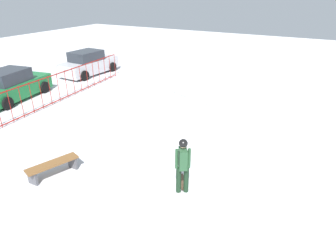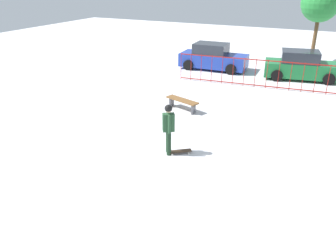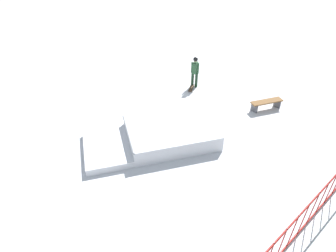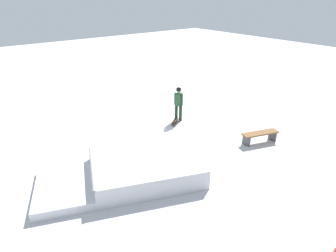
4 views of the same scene
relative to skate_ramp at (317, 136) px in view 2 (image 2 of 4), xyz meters
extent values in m
plane|color=silver|center=(-1.50, -1.07, -0.32)|extent=(60.00, 60.00, 0.00)
cube|color=silver|center=(-0.45, 0.18, 0.03)|extent=(4.30, 3.74, 0.70)
cylinder|color=black|center=(-4.32, -2.95, 0.09)|extent=(0.15, 0.15, 0.82)
cylinder|color=black|center=(-4.44, -2.77, 0.09)|extent=(0.15, 0.15, 0.82)
cube|color=#264C2D|center=(-4.38, -2.86, 0.80)|extent=(0.44, 0.39, 0.60)
cylinder|color=#264C2D|center=(-4.29, -3.01, 0.80)|extent=(0.09, 0.09, 0.60)
cylinder|color=#264C2D|center=(-4.48, -2.72, 0.80)|extent=(0.09, 0.09, 0.60)
sphere|color=tan|center=(-4.38, -2.86, 1.25)|extent=(0.22, 0.22, 0.22)
sphere|color=black|center=(-4.38, -2.86, 1.28)|extent=(0.25, 0.25, 0.25)
cube|color=#3F2D1E|center=(-4.05, -2.70, -0.23)|extent=(0.76, 0.65, 0.02)
cylinder|color=silver|center=(-4.20, -2.96, -0.29)|extent=(0.06, 0.06, 0.06)
cylinder|color=silver|center=(-4.34, -2.78, -0.29)|extent=(0.06, 0.06, 0.06)
cylinder|color=silver|center=(-3.76, -2.62, -0.29)|extent=(0.06, 0.06, 0.06)
cylinder|color=silver|center=(-3.90, -2.44, -0.29)|extent=(0.06, 0.06, 0.06)
cylinder|color=maroon|center=(-1.50, 6.03, 1.13)|extent=(12.32, 1.13, 0.05)
cylinder|color=maroon|center=(-1.50, 6.03, -0.22)|extent=(12.32, 1.13, 0.05)
cylinder|color=maroon|center=(-7.66, 5.50, 0.43)|extent=(0.03, 0.03, 1.50)
cylinder|color=maroon|center=(-7.07, 5.55, 0.43)|extent=(0.03, 0.03, 1.50)
cylinder|color=maroon|center=(-6.48, 5.60, 0.43)|extent=(0.03, 0.03, 1.50)
cylinder|color=maroon|center=(-5.90, 5.65, 0.43)|extent=(0.03, 0.03, 1.50)
cylinder|color=maroon|center=(-5.31, 5.70, 0.43)|extent=(0.03, 0.03, 1.50)
cylinder|color=maroon|center=(-4.72, 5.75, 0.43)|extent=(0.03, 0.03, 1.50)
cylinder|color=maroon|center=(-4.14, 5.80, 0.43)|extent=(0.03, 0.03, 1.50)
cylinder|color=maroon|center=(-3.55, 5.86, 0.43)|extent=(0.03, 0.03, 1.50)
cylinder|color=maroon|center=(-2.96, 5.91, 0.43)|extent=(0.03, 0.03, 1.50)
cylinder|color=maroon|center=(-2.38, 5.96, 0.43)|extent=(0.03, 0.03, 1.50)
cylinder|color=maroon|center=(-1.79, 6.01, 0.43)|extent=(0.03, 0.03, 1.50)
cylinder|color=maroon|center=(-1.20, 6.06, 0.43)|extent=(0.03, 0.03, 1.50)
cylinder|color=maroon|center=(-0.62, 6.11, 0.43)|extent=(0.03, 0.03, 1.50)
cylinder|color=maroon|center=(-0.03, 6.16, 0.43)|extent=(0.03, 0.03, 1.50)
cube|color=brown|center=(-5.62, 1.05, 0.13)|extent=(1.64, 0.89, 0.06)
cube|color=#4C4C51|center=(-6.23, 1.26, -0.11)|extent=(0.08, 0.36, 0.42)
cube|color=#4C4C51|center=(-5.00, 0.85, -0.11)|extent=(0.08, 0.36, 0.42)
cube|color=#1E3899|center=(-6.76, 8.50, 0.24)|extent=(4.16, 1.85, 0.80)
cube|color=#262B33|center=(-6.96, 8.49, 0.96)|extent=(2.05, 1.57, 0.64)
cylinder|color=black|center=(-5.44, 9.40, 0.00)|extent=(0.65, 0.24, 0.64)
cylinder|color=black|center=(-5.38, 7.70, 0.00)|extent=(0.65, 0.24, 0.64)
cylinder|color=black|center=(-8.14, 9.30, 0.00)|extent=(0.65, 0.24, 0.64)
cylinder|color=black|center=(-8.08, 7.60, 0.00)|extent=(0.65, 0.24, 0.64)
cube|color=#196B33|center=(-1.50, 8.55, 0.24)|extent=(4.34, 2.40, 0.80)
cube|color=#262B33|center=(-1.70, 8.51, 0.96)|extent=(2.23, 1.83, 0.64)
cylinder|color=black|center=(-0.32, 9.62, 0.00)|extent=(0.67, 0.33, 0.64)
cylinder|color=black|center=(-0.02, 7.95, 0.00)|extent=(0.67, 0.33, 0.64)
cylinder|color=black|center=(-2.98, 9.15, 0.00)|extent=(0.67, 0.33, 0.64)
cylinder|color=black|center=(-2.68, 7.47, 0.00)|extent=(0.67, 0.33, 0.64)
cylinder|color=brown|center=(-1.38, 13.32, 1.24)|extent=(0.25, 0.25, 3.10)
sphere|color=#258034|center=(-1.38, 13.32, 3.52)|extent=(2.45, 2.45, 2.45)
camera|label=1|loc=(-10.79, -5.89, 5.12)|focal=31.70mm
camera|label=2|loc=(0.06, -12.02, 5.14)|focal=36.84mm
camera|label=3|loc=(5.60, 7.99, 7.51)|focal=31.56mm
camera|label=4|loc=(4.13, 7.28, 5.58)|focal=31.02mm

